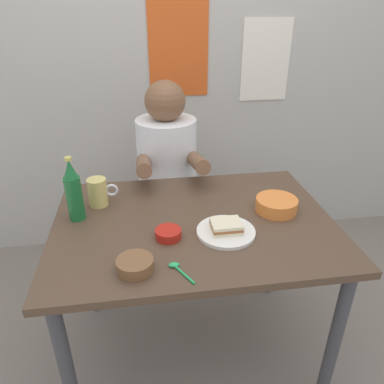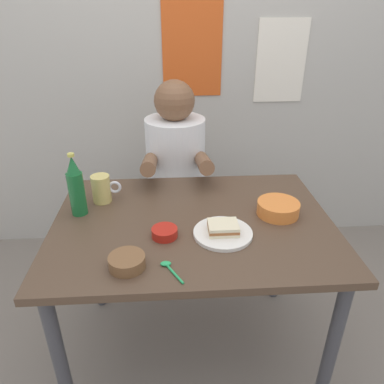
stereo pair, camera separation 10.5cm
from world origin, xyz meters
The scene contains 13 objects.
ground_plane centered at (0.00, 0.00, 0.00)m, with size 6.00×6.00×0.00m, color slate.
wall_back centered at (0.00, 1.05, 1.30)m, with size 4.40×0.09×2.60m.
dining_table centered at (0.00, 0.00, 0.65)m, with size 1.10×0.80×0.74m.
stool centered at (-0.05, 0.63, 0.35)m, with size 0.34×0.34×0.45m.
person_seated centered at (-0.05, 0.62, 0.77)m, with size 0.33×0.56×0.72m.
plate_orange centered at (0.10, -0.11, 0.75)m, with size 0.22×0.22×0.01m, color silver.
sandwich centered at (0.10, -0.11, 0.77)m, with size 0.11×0.09×0.04m.
beer_mug centered at (-0.38, 0.18, 0.80)m, with size 0.13×0.08×0.12m.
beer_bottle centered at (-0.46, 0.08, 0.86)m, with size 0.06×0.06×0.26m.
sambal_bowl_red centered at (-0.11, -0.11, 0.76)m, with size 0.10×0.10×0.03m.
condiment_bowl_brown centered at (-0.23, -0.27, 0.76)m, with size 0.12×0.12×0.04m.
soup_bowl_orange centered at (0.35, 0.02, 0.77)m, with size 0.17×0.17×0.05m.
spoon centered at (-0.10, -0.29, 0.75)m, with size 0.07×0.11×0.01m.
Camera 2 is at (-0.08, -1.22, 1.50)m, focal length 33.85 mm.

